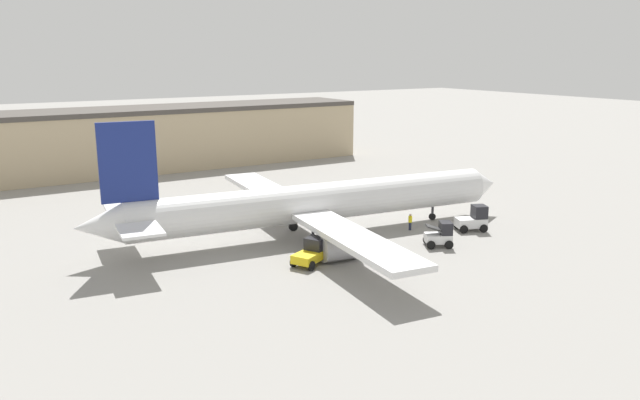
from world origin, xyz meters
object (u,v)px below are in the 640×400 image
at_px(airplane, 310,204).
at_px(ground_crew_worker, 410,221).
at_px(belt_loader_truck, 440,235).
at_px(pushback_tug, 474,219).
at_px(baggage_tug, 312,252).

height_order(airplane, ground_crew_worker, airplane).
bearing_deg(belt_loader_truck, airplane, 161.74).
xyz_separation_m(belt_loader_truck, pushback_tug, (6.56, 2.21, 0.09)).
relative_size(airplane, belt_loader_truck, 14.41).
bearing_deg(airplane, pushback_tug, -18.47).
relative_size(ground_crew_worker, baggage_tug, 0.45).
bearing_deg(pushback_tug, baggage_tug, -156.48).
relative_size(airplane, baggage_tug, 11.67).
bearing_deg(ground_crew_worker, airplane, -13.90).
xyz_separation_m(airplane, ground_crew_worker, (9.79, -3.58, -2.38)).
xyz_separation_m(airplane, baggage_tug, (-4.16, -7.25, -2.27)).
distance_m(airplane, pushback_tug, 16.89).
bearing_deg(baggage_tug, ground_crew_worker, -11.75).
bearing_deg(baggage_tug, belt_loader_truck, -35.68).
bearing_deg(belt_loader_truck, baggage_tug, -160.19).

